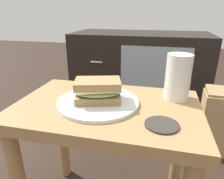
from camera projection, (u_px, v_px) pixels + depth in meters
name	position (u px, v px, depth m)	size (l,w,h in m)	color
side_table	(107.00, 130.00, 0.65)	(0.56, 0.36, 0.46)	#A37A4C
tv_cabinet	(139.00, 72.00, 1.54)	(0.96, 0.46, 0.58)	black
plate	(99.00, 101.00, 0.63)	(0.25, 0.25, 0.01)	silver
sandwich_front	(98.00, 90.00, 0.61)	(0.16, 0.13, 0.07)	#9E7A4C
beer_glass	(178.00, 78.00, 0.64)	(0.08, 0.08, 0.15)	silver
coaster	(162.00, 125.00, 0.50)	(0.09, 0.09, 0.01)	#332D28
paper_bag	(219.00, 122.00, 1.07)	(0.19, 0.15, 0.36)	tan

